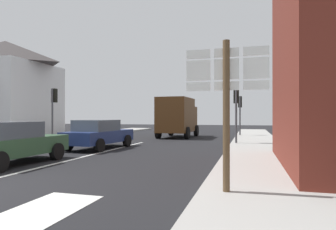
% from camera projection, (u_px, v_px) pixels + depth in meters
% --- Properties ---
extents(ground_plane, '(80.00, 80.00, 0.00)m').
position_uv_depth(ground_plane, '(130.00, 146.00, 16.52)').
color(ground_plane, black).
extents(sidewalk_right, '(2.78, 44.00, 0.14)m').
position_uv_depth(sidewalk_right, '(258.00, 153.00, 12.75)').
color(sidewalk_right, '#9E9B96').
rests_on(sidewalk_right, ground).
extents(sidewalk_left, '(2.78, 44.00, 0.14)m').
position_uv_depth(sidewalk_left, '(2.00, 144.00, 16.44)').
color(sidewalk_left, '#9E9B96').
rests_on(sidewalk_left, ground).
extents(lane_centre_stripe, '(0.16, 12.00, 0.01)m').
position_uv_depth(lane_centre_stripe, '(94.00, 154.00, 12.67)').
color(lane_centre_stripe, silver).
rests_on(lane_centre_stripe, ground).
extents(lane_turn_arrow, '(1.20, 2.20, 0.01)m').
position_uv_depth(lane_turn_arrow, '(43.00, 211.00, 5.11)').
color(lane_turn_arrow, silver).
rests_on(lane_turn_arrow, ground).
extents(clapboard_house_left, '(7.47, 7.60, 7.96)m').
position_uv_depth(clapboard_house_left, '(6.00, 88.00, 24.43)').
color(clapboard_house_left, silver).
rests_on(clapboard_house_left, ground).
extents(sedan_near, '(1.97, 4.20, 1.47)m').
position_uv_depth(sedan_near, '(9.00, 143.00, 9.98)').
color(sedan_near, '#2D5133').
rests_on(sedan_near, ground).
extents(sedan_far, '(2.21, 4.32, 1.47)m').
position_uv_depth(sedan_far, '(99.00, 134.00, 14.90)').
color(sedan_far, navy).
rests_on(sedan_far, ground).
extents(delivery_truck, '(2.57, 5.04, 3.05)m').
position_uv_depth(delivery_truck, '(178.00, 116.00, 22.83)').
color(delivery_truck, '#4C2D14').
rests_on(delivery_truck, ground).
extents(route_sign_post, '(1.66, 0.14, 3.20)m').
position_uv_depth(route_sign_post, '(226.00, 99.00, 5.93)').
color(route_sign_post, brown).
rests_on(route_sign_post, ground).
extents(traffic_light_near_right, '(0.30, 0.49, 3.30)m').
position_uv_depth(traffic_light_near_right, '(236.00, 103.00, 16.74)').
color(traffic_light_near_right, '#47474C').
rests_on(traffic_light_near_right, ground).
extents(traffic_light_near_left, '(0.30, 0.49, 3.46)m').
position_uv_depth(traffic_light_near_left, '(54.00, 102.00, 19.07)').
color(traffic_light_near_left, '#47474C').
rests_on(traffic_light_near_left, ground).
extents(traffic_light_far_right, '(0.30, 0.49, 3.27)m').
position_uv_depth(traffic_light_far_right, '(240.00, 107.00, 23.64)').
color(traffic_light_far_right, '#47474C').
rests_on(traffic_light_far_right, ground).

